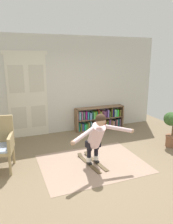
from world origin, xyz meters
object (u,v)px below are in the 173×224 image
(bookshelf, at_px, (99,119))
(potted_plant, at_px, (172,124))
(skis_pair, at_px, (92,162))
(person_skier, at_px, (97,135))

(bookshelf, xyz_separation_m, potted_plant, (1.17, -1.96, 0.27))
(potted_plant, xyz_separation_m, skis_pair, (-2.30, -0.12, -0.57))
(skis_pair, bearing_deg, person_skier, -82.87)
(potted_plant, xyz_separation_m, person_skier, (-2.28, -0.32, 0.12))
(bookshelf, bearing_deg, potted_plant, -59.11)
(skis_pair, xyz_separation_m, person_skier, (0.02, -0.20, 0.69))
(bookshelf, relative_size, person_skier, 1.12)
(skis_pair, distance_m, person_skier, 0.72)
(skis_pair, height_order, person_skier, person_skier)
(skis_pair, bearing_deg, bookshelf, 61.37)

